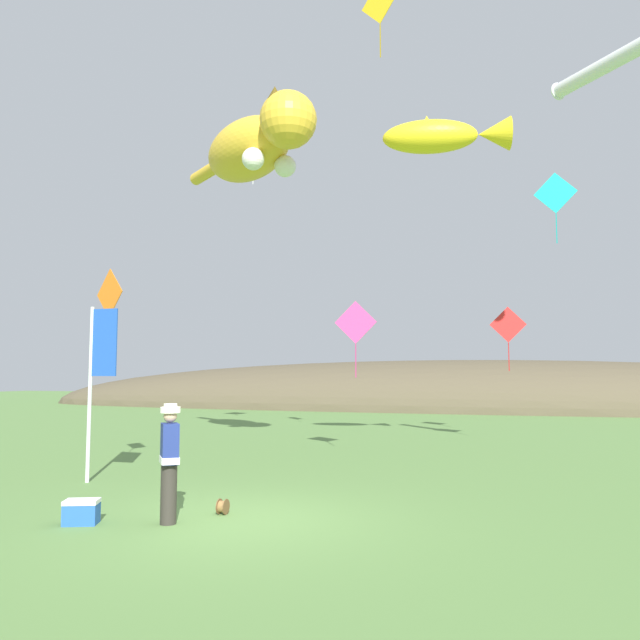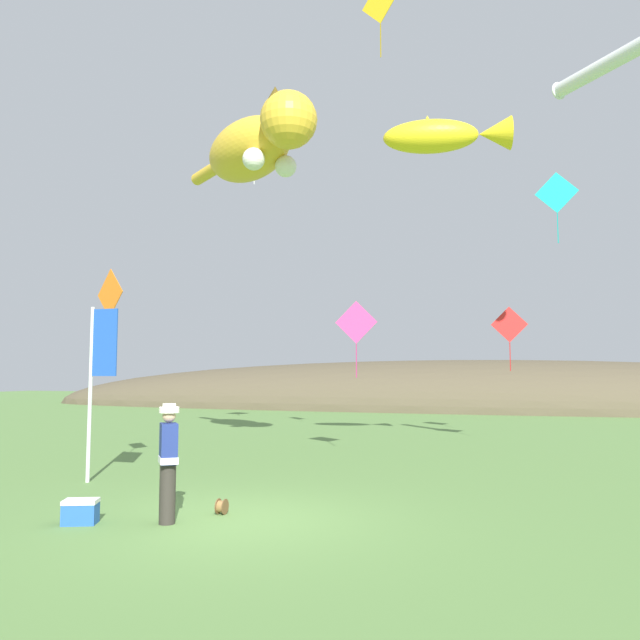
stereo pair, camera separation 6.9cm
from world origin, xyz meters
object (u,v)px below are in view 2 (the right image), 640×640
at_px(festival_banner_pole, 98,367).
at_px(kite_diamond_red, 509,325).
at_px(kite_diamond_white, 255,140).
at_px(kite_tube_streamer, 599,69).
at_px(kite_spool, 222,506).
at_px(kite_giant_cat, 256,146).
at_px(picnic_cooler, 81,512).
at_px(kite_fish_windsock, 445,136).
at_px(kite_diamond_teal, 557,193).
at_px(kite_diamond_orange, 110,294).
at_px(kite_diamond_pink, 356,323).
at_px(festival_attendant, 168,459).
at_px(kite_diamond_gold, 380,1).

relative_size(festival_banner_pole, kite_diamond_red, 1.78).
bearing_deg(kite_diamond_white, kite_tube_streamer, -22.81).
xyz_separation_m(kite_spool, kite_giant_cat, (-2.30, 6.36, 8.44)).
xyz_separation_m(picnic_cooler, kite_fish_windsock, (4.49, 8.38, 8.35)).
bearing_deg(kite_spool, kite_diamond_red, 69.67).
distance_m(kite_tube_streamer, kite_diamond_teal, 4.62).
bearing_deg(kite_diamond_orange, picnic_cooler, -57.07).
xyz_separation_m(kite_diamond_pink, kite_diamond_red, (3.82, 4.47, 0.19)).
relative_size(kite_fish_windsock, kite_diamond_pink, 1.68).
xyz_separation_m(kite_giant_cat, kite_diamond_red, (6.53, 5.03, -4.80)).
height_order(kite_spool, kite_diamond_white, kite_diamond_white).
bearing_deg(kite_diamond_red, festival_banner_pole, -129.98).
height_order(festival_attendant, festival_banner_pole, festival_banner_pole).
relative_size(picnic_cooler, kite_diamond_orange, 0.28).
bearing_deg(kite_fish_windsock, festival_banner_pole, -141.01).
bearing_deg(kite_diamond_orange, kite_giant_cat, 61.58).
distance_m(kite_diamond_teal, kite_diamond_gold, 7.40).
distance_m(kite_spool, kite_diamond_teal, 13.77).
bearing_deg(kite_spool, festival_attendant, -120.34).
height_order(kite_spool, kite_diamond_pink, kite_diamond_pink).
bearing_deg(kite_spool, kite_fish_windsock, 68.69).
relative_size(festival_attendant, kite_diamond_orange, 0.87).
distance_m(kite_fish_windsock, kite_tube_streamer, 3.93).
bearing_deg(picnic_cooler, kite_diamond_red, 64.86).
xyz_separation_m(kite_diamond_teal, kite_diamond_white, (-9.83, 0.20, 2.87)).
xyz_separation_m(kite_fish_windsock, kite_diamond_gold, (-1.42, -1.32, 3.24)).
bearing_deg(kite_diamond_gold, kite_giant_cat, 171.89).
relative_size(festival_attendant, kite_fish_windsock, 0.52).
height_order(festival_banner_pole, kite_giant_cat, kite_giant_cat).
distance_m(festival_attendant, kite_fish_windsock, 11.48).
xyz_separation_m(kite_spool, kite_diamond_orange, (-4.27, 2.73, 3.90)).
xyz_separation_m(kite_spool, picnic_cooler, (-1.70, -1.23, 0.06)).
bearing_deg(kite_fish_windsock, kite_diamond_red, 71.34).
height_order(festival_attendant, kite_fish_windsock, kite_fish_windsock).
bearing_deg(kite_diamond_pink, kite_diamond_white, 143.30).
distance_m(kite_fish_windsock, kite_diamond_red, 6.54).
bearing_deg(kite_diamond_teal, kite_tube_streamer, -79.85).
bearing_deg(festival_attendant, kite_diamond_pink, 83.53).
bearing_deg(kite_diamond_red, kite_giant_cat, -142.36).
height_order(kite_diamond_teal, kite_diamond_gold, kite_diamond_gold).
distance_m(picnic_cooler, kite_fish_windsock, 12.66).
distance_m(kite_spool, kite_diamond_gold, 13.10).
relative_size(festival_banner_pole, kite_tube_streamer, 1.68).
xyz_separation_m(kite_tube_streamer, kite_diamond_teal, (-0.76, 4.25, -1.64)).
distance_m(festival_attendant, kite_diamond_gold, 12.84).
bearing_deg(kite_tube_streamer, kite_diamond_teal, 100.15).
xyz_separation_m(kite_tube_streamer, kite_diamond_pink, (-6.04, 1.07, -5.60)).
height_order(picnic_cooler, kite_diamond_red, kite_diamond_red).
bearing_deg(kite_diamond_pink, kite_spool, -93.28).
bearing_deg(kite_diamond_orange, kite_spool, -32.60).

